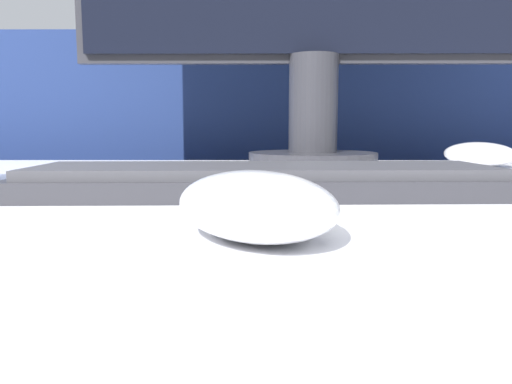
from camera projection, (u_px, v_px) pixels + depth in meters
partition_panel at (229, 288)px, 1.01m from camera, size 5.00×0.03×1.01m
computer_mouse_near at (256, 204)px, 0.25m from camera, size 0.11×0.13×0.03m
keyboard at (263, 180)px, 0.41m from camera, size 0.40×0.13×0.02m
computer_mouse_far at (479, 154)px, 0.70m from camera, size 0.11×0.13×0.03m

